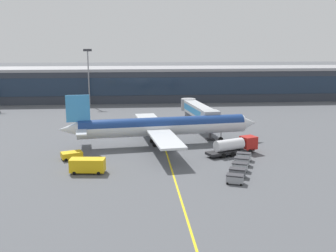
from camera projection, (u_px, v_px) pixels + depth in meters
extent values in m
plane|color=#515459|center=(174.00, 154.00, 77.91)|extent=(700.00, 700.00, 0.00)
cube|color=yellow|center=(166.00, 151.00, 79.74)|extent=(1.03, 80.00, 0.01)
cube|color=#2D333D|center=(185.00, 85.00, 149.73)|extent=(156.10, 19.36, 11.21)
cube|color=#1E2D42|center=(188.00, 86.00, 140.12)|extent=(151.42, 0.16, 6.28)
cube|color=#99999E|center=(185.00, 69.00, 148.45)|extent=(159.22, 19.75, 1.00)
cylinder|color=silver|center=(163.00, 127.00, 83.94)|extent=(36.25, 8.30, 3.65)
cylinder|color=navy|center=(163.00, 125.00, 83.87)|extent=(35.51, 8.06, 3.51)
cone|color=silver|center=(248.00, 123.00, 87.88)|extent=(4.07, 3.91, 3.47)
cone|color=silver|center=(69.00, 129.00, 79.88)|extent=(4.75, 3.65, 3.11)
cube|color=#388CD1|center=(78.00, 109.00, 79.40)|extent=(4.76, 0.97, 5.48)
cube|color=silver|center=(81.00, 124.00, 83.84)|extent=(2.74, 6.05, 0.24)
cube|color=silver|center=(81.00, 132.00, 76.85)|extent=(2.74, 6.05, 0.24)
cube|color=silver|center=(149.00, 120.00, 92.68)|extent=(6.72, 15.65, 0.40)
cube|color=silver|center=(165.00, 139.00, 74.70)|extent=(6.72, 15.65, 0.40)
cylinder|color=#939399|center=(155.00, 128.00, 90.55)|extent=(3.05, 2.36, 2.01)
cylinder|color=#939399|center=(168.00, 142.00, 77.78)|extent=(3.05, 2.36, 2.01)
cylinder|color=black|center=(221.00, 139.00, 87.30)|extent=(1.04, 0.53, 1.00)
cylinder|color=slate|center=(221.00, 135.00, 87.09)|extent=(0.20, 0.20, 2.08)
cylinder|color=black|center=(152.00, 141.00, 85.78)|extent=(1.04, 0.53, 1.00)
cylinder|color=slate|center=(152.00, 136.00, 85.56)|extent=(0.20, 0.20, 2.08)
cylinder|color=black|center=(155.00, 145.00, 82.64)|extent=(1.04, 0.53, 1.00)
cylinder|color=slate|center=(155.00, 140.00, 82.42)|extent=(0.20, 0.20, 2.08)
cube|color=#B2B7BC|center=(198.00, 110.00, 96.61)|extent=(5.52, 18.82, 2.80)
cube|color=#2D84C6|center=(199.00, 110.00, 96.62)|extent=(5.23, 15.89, 1.54)
cube|color=#9EA3A8|center=(210.00, 117.00, 87.74)|extent=(4.00, 3.66, 2.94)
cylinder|color=#4C4C51|center=(210.00, 132.00, 88.44)|extent=(0.70, 0.70, 3.81)
cube|color=#262628|center=(210.00, 139.00, 88.80)|extent=(2.03, 2.03, 0.30)
cylinder|color=gray|center=(188.00, 104.00, 105.48)|extent=(3.90, 3.90, 3.08)
cylinder|color=gray|center=(188.00, 117.00, 106.18)|extent=(1.80, 1.80, 3.81)
cube|color=#232326|center=(230.00, 151.00, 76.81)|extent=(10.20, 6.11, 0.50)
cube|color=#B21E19|center=(248.00, 143.00, 78.50)|extent=(3.54, 3.38, 2.50)
cube|color=black|center=(254.00, 139.00, 78.95)|extent=(1.02, 2.19, 1.12)
cylinder|color=silver|center=(229.00, 145.00, 76.40)|extent=(6.39, 4.31, 2.20)
cylinder|color=black|center=(242.00, 149.00, 79.60)|extent=(1.06, 0.70, 1.00)
cylinder|color=black|center=(250.00, 152.00, 77.53)|extent=(1.06, 0.70, 1.00)
cylinder|color=black|center=(225.00, 151.00, 77.76)|extent=(1.06, 0.70, 1.00)
cylinder|color=black|center=(232.00, 154.00, 75.69)|extent=(1.06, 0.70, 1.00)
cylinder|color=black|center=(216.00, 153.00, 76.83)|extent=(1.06, 0.70, 1.00)
cylinder|color=black|center=(223.00, 156.00, 74.76)|extent=(1.06, 0.70, 1.00)
cube|color=yellow|center=(72.00, 155.00, 74.13)|extent=(4.37, 3.51, 1.10)
cube|color=black|center=(67.00, 154.00, 73.69)|extent=(1.98, 2.41, 0.33)
cylinder|color=black|center=(66.00, 160.00, 72.77)|extent=(0.65, 0.45, 0.60)
cylinder|color=black|center=(64.00, 157.00, 74.60)|extent=(0.65, 0.45, 0.60)
cylinder|color=black|center=(80.00, 158.00, 73.89)|extent=(0.65, 0.45, 0.60)
cylinder|color=black|center=(78.00, 155.00, 75.72)|extent=(0.65, 0.45, 0.60)
cube|color=yellow|center=(88.00, 165.00, 66.20)|extent=(6.00, 2.85, 2.20)
cube|color=black|center=(96.00, 163.00, 66.10)|extent=(2.22, 2.26, 0.66)
cylinder|color=black|center=(101.00, 169.00, 67.41)|extent=(0.62, 0.31, 0.60)
cylinder|color=black|center=(99.00, 173.00, 65.39)|extent=(0.62, 0.31, 0.60)
cylinder|color=black|center=(77.00, 169.00, 67.48)|extent=(0.62, 0.31, 0.60)
cylinder|color=black|center=(74.00, 173.00, 65.45)|extent=(0.62, 0.31, 0.60)
cube|color=gray|center=(235.00, 179.00, 61.36)|extent=(2.97, 2.34, 1.10)
cube|color=#333338|center=(235.00, 175.00, 61.21)|extent=(3.03, 2.39, 0.10)
cylinder|color=black|center=(227.00, 183.00, 61.07)|extent=(0.38, 0.24, 0.36)
cylinder|color=black|center=(229.00, 180.00, 62.47)|extent=(0.38, 0.24, 0.36)
cylinder|color=black|center=(241.00, 185.00, 60.48)|extent=(0.38, 0.24, 0.36)
cylinder|color=black|center=(242.00, 182.00, 61.88)|extent=(0.38, 0.24, 0.36)
cube|color=#595B60|center=(237.00, 173.00, 64.36)|extent=(2.97, 2.34, 1.10)
cube|color=#333338|center=(238.00, 169.00, 64.21)|extent=(3.03, 2.39, 0.10)
cylinder|color=black|center=(230.00, 177.00, 64.06)|extent=(0.38, 0.24, 0.36)
cylinder|color=black|center=(232.00, 174.00, 65.47)|extent=(0.38, 0.24, 0.36)
cylinder|color=black|center=(243.00, 178.00, 63.48)|extent=(0.38, 0.24, 0.36)
cylinder|color=black|center=(244.00, 175.00, 64.88)|extent=(0.38, 0.24, 0.36)
cube|color=#B2B7BC|center=(240.00, 167.00, 67.35)|extent=(2.97, 2.34, 1.10)
cube|color=#333338|center=(240.00, 163.00, 67.21)|extent=(3.03, 2.39, 0.10)
cylinder|color=black|center=(233.00, 171.00, 67.06)|extent=(0.38, 0.24, 0.36)
cylinder|color=black|center=(234.00, 168.00, 68.46)|extent=(0.38, 0.24, 0.36)
cylinder|color=black|center=(245.00, 172.00, 66.47)|extent=(0.38, 0.24, 0.36)
cylinder|color=black|center=(246.00, 169.00, 67.88)|extent=(0.38, 0.24, 0.36)
cube|color=gray|center=(242.00, 162.00, 70.35)|extent=(2.97, 2.34, 1.10)
cube|color=#333338|center=(242.00, 158.00, 70.20)|extent=(3.03, 2.39, 0.10)
cylinder|color=black|center=(235.00, 165.00, 70.05)|extent=(0.38, 0.24, 0.36)
cylinder|color=black|center=(236.00, 163.00, 71.46)|extent=(0.38, 0.24, 0.36)
cylinder|color=black|center=(247.00, 166.00, 69.47)|extent=(0.38, 0.24, 0.36)
cylinder|color=black|center=(248.00, 164.00, 70.87)|extent=(0.38, 0.24, 0.36)
cube|color=#B2B7BC|center=(244.00, 157.00, 73.34)|extent=(2.97, 2.34, 1.10)
cube|color=#333338|center=(244.00, 153.00, 73.20)|extent=(3.03, 2.39, 0.10)
cylinder|color=black|center=(238.00, 160.00, 73.05)|extent=(0.38, 0.24, 0.36)
cylinder|color=black|center=(239.00, 158.00, 74.46)|extent=(0.38, 0.24, 0.36)
cylinder|color=black|center=(249.00, 161.00, 72.47)|extent=(0.38, 0.24, 0.36)
cylinder|color=black|center=(250.00, 159.00, 73.87)|extent=(0.38, 0.24, 0.36)
cylinder|color=gray|center=(89.00, 79.00, 134.57)|extent=(0.44, 0.44, 18.43)
cube|color=#333338|center=(87.00, 50.00, 132.56)|extent=(2.80, 0.50, 0.80)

